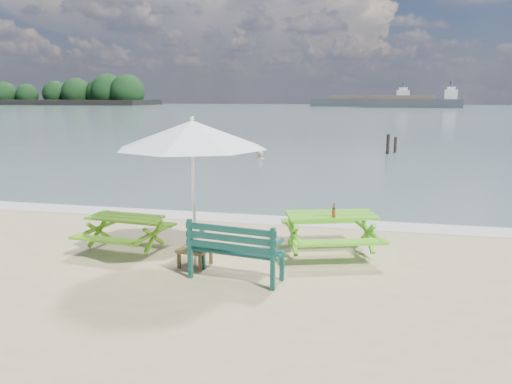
% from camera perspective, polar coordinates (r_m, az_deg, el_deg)
% --- Properties ---
extents(sea, '(300.00, 300.00, 0.00)m').
position_cam_1_polar(sea, '(92.01, 11.28, 8.93)').
color(sea, slate).
rests_on(sea, ground).
extents(foam_strip, '(22.00, 0.90, 0.01)m').
position_cam_1_polar(foam_strip, '(12.13, 1.31, -3.19)').
color(foam_strip, silver).
rests_on(foam_strip, ground).
extents(island_headland, '(90.00, 22.00, 7.60)m').
position_cam_1_polar(island_headland, '(184.93, -25.22, 10.05)').
color(island_headland, black).
rests_on(island_headland, ground).
extents(picnic_table_left, '(1.57, 1.72, 0.68)m').
position_cam_1_polar(picnic_table_left, '(10.07, -14.67, -4.64)').
color(picnic_table_left, '#5EA819').
rests_on(picnic_table_left, ground).
extents(picnic_table_right, '(2.12, 2.24, 0.79)m').
position_cam_1_polar(picnic_table_right, '(9.60, 8.50, -4.84)').
color(picnic_table_right, '#55B91C').
rests_on(picnic_table_right, ground).
extents(park_bench, '(1.62, 0.77, 0.96)m').
position_cam_1_polar(park_bench, '(8.25, -2.31, -7.99)').
color(park_bench, '#0E3B33').
rests_on(park_bench, ground).
extents(side_table, '(0.59, 0.59, 0.34)m').
position_cam_1_polar(side_table, '(8.95, -6.97, -7.33)').
color(side_table, brown).
rests_on(side_table, ground).
extents(patio_umbrella, '(2.96, 2.96, 2.57)m').
position_cam_1_polar(patio_umbrella, '(8.52, -7.31, 6.55)').
color(patio_umbrella, silver).
rests_on(patio_umbrella, ground).
extents(beer_bottle, '(0.07, 0.07, 0.26)m').
position_cam_1_polar(beer_bottle, '(9.22, 8.87, -2.34)').
color(beer_bottle, '#975915').
rests_on(beer_bottle, picnic_table_right).
extents(swimmer, '(0.66, 0.45, 1.74)m').
position_cam_1_polar(swimmer, '(24.03, 0.48, 2.74)').
color(swimmer, tan).
rests_on(swimmer, ground).
extents(mooring_pilings, '(0.56, 0.76, 1.22)m').
position_cam_1_polar(mooring_pilings, '(27.00, 15.16, 5.07)').
color(mooring_pilings, black).
rests_on(mooring_pilings, ground).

